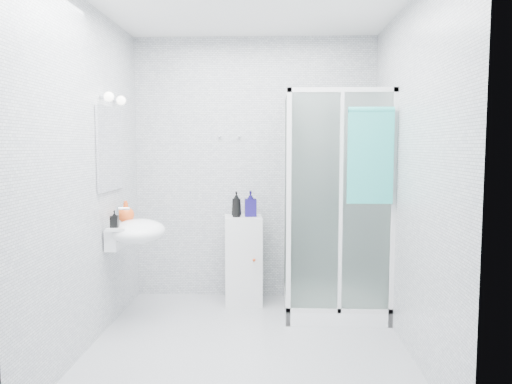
{
  "coord_description": "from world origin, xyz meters",
  "views": [
    {
      "loc": [
        0.21,
        -3.71,
        1.52
      ],
      "look_at": [
        0.05,
        0.35,
        1.15
      ],
      "focal_mm": 35.0,
      "sensor_mm": 36.0,
      "label": 1
    }
  ],
  "objects_px": {
    "shower_enclosure": "(326,265)",
    "shampoo_bottle_b": "(251,204)",
    "wall_basin": "(135,232)",
    "storage_cabinet": "(243,260)",
    "shampoo_bottle_a": "(236,204)",
    "soap_dispenser_black": "(115,219)",
    "soap_dispenser_orange": "(126,211)",
    "hand_towel": "(370,153)"
  },
  "relations": [
    {
      "from": "shower_enclosure",
      "to": "shampoo_bottle_b",
      "type": "xyz_separation_m",
      "value": [
        -0.7,
        0.28,
        0.53
      ]
    },
    {
      "from": "wall_basin",
      "to": "storage_cabinet",
      "type": "relative_size",
      "value": 0.66
    },
    {
      "from": "storage_cabinet",
      "to": "shampoo_bottle_a",
      "type": "distance_m",
      "value": 0.55
    },
    {
      "from": "shower_enclosure",
      "to": "storage_cabinet",
      "type": "relative_size",
      "value": 2.35
    },
    {
      "from": "soap_dispenser_black",
      "to": "storage_cabinet",
      "type": "bearing_deg",
      "value": 36.92
    },
    {
      "from": "shower_enclosure",
      "to": "soap_dispenser_orange",
      "type": "xyz_separation_m",
      "value": [
        -1.77,
        -0.19,
        0.51
      ]
    },
    {
      "from": "soap_dispenser_orange",
      "to": "soap_dispenser_black",
      "type": "bearing_deg",
      "value": -90.48
    },
    {
      "from": "soap_dispenser_orange",
      "to": "shampoo_bottle_b",
      "type": "bearing_deg",
      "value": 23.38
    },
    {
      "from": "shampoo_bottle_a",
      "to": "shampoo_bottle_b",
      "type": "relative_size",
      "value": 0.99
    },
    {
      "from": "hand_towel",
      "to": "soap_dispenser_black",
      "type": "height_order",
      "value": "hand_towel"
    },
    {
      "from": "hand_towel",
      "to": "soap_dispenser_black",
      "type": "distance_m",
      "value": 2.15
    },
    {
      "from": "hand_towel",
      "to": "soap_dispenser_orange",
      "type": "distance_m",
      "value": 2.15
    },
    {
      "from": "wall_basin",
      "to": "hand_towel",
      "type": "relative_size",
      "value": 0.72
    },
    {
      "from": "storage_cabinet",
      "to": "shampoo_bottle_b",
      "type": "relative_size",
      "value": 3.45
    },
    {
      "from": "shampoo_bottle_a",
      "to": "soap_dispenser_black",
      "type": "distance_m",
      "value": 1.19
    },
    {
      "from": "shower_enclosure",
      "to": "shampoo_bottle_b",
      "type": "bearing_deg",
      "value": 158.46
    },
    {
      "from": "storage_cabinet",
      "to": "soap_dispenser_black",
      "type": "distance_m",
      "value": 1.35
    },
    {
      "from": "shampoo_bottle_b",
      "to": "shower_enclosure",
      "type": "bearing_deg",
      "value": -21.54
    },
    {
      "from": "shampoo_bottle_a",
      "to": "soap_dispenser_black",
      "type": "bearing_deg",
      "value": -142.62
    },
    {
      "from": "wall_basin",
      "to": "soap_dispenser_orange",
      "type": "distance_m",
      "value": 0.23
    },
    {
      "from": "shower_enclosure",
      "to": "soap_dispenser_orange",
      "type": "distance_m",
      "value": 1.85
    },
    {
      "from": "soap_dispenser_orange",
      "to": "soap_dispenser_black",
      "type": "relative_size",
      "value": 1.32
    },
    {
      "from": "shower_enclosure",
      "to": "shampoo_bottle_a",
      "type": "distance_m",
      "value": 1.01
    },
    {
      "from": "hand_towel",
      "to": "shampoo_bottle_a",
      "type": "distance_m",
      "value": 1.39
    },
    {
      "from": "hand_towel",
      "to": "soap_dispenser_orange",
      "type": "xyz_separation_m",
      "value": [
        -2.08,
        0.21,
        -0.51
      ]
    },
    {
      "from": "wall_basin",
      "to": "hand_towel",
      "type": "bearing_deg",
      "value": -2.48
    },
    {
      "from": "hand_towel",
      "to": "shampoo_bottle_a",
      "type": "xyz_separation_m",
      "value": [
        -1.14,
        0.63,
        -0.49
      ]
    },
    {
      "from": "shower_enclosure",
      "to": "shampoo_bottle_a",
      "type": "relative_size",
      "value": 8.2
    },
    {
      "from": "storage_cabinet",
      "to": "soap_dispenser_orange",
      "type": "height_order",
      "value": "soap_dispenser_orange"
    },
    {
      "from": "wall_basin",
      "to": "soap_dispenser_orange",
      "type": "xyz_separation_m",
      "value": [
        -0.12,
        0.13,
        0.16
      ]
    },
    {
      "from": "wall_basin",
      "to": "soap_dispenser_black",
      "type": "distance_m",
      "value": 0.25
    },
    {
      "from": "wall_basin",
      "to": "shampoo_bottle_b",
      "type": "xyz_separation_m",
      "value": [
        0.96,
        0.59,
        0.18
      ]
    },
    {
      "from": "wall_basin",
      "to": "soap_dispenser_orange",
      "type": "bearing_deg",
      "value": 132.03
    },
    {
      "from": "shampoo_bottle_b",
      "to": "soap_dispenser_orange",
      "type": "height_order",
      "value": "shampoo_bottle_b"
    },
    {
      "from": "hand_towel",
      "to": "soap_dispenser_orange",
      "type": "relative_size",
      "value": 4.23
    },
    {
      "from": "shampoo_bottle_a",
      "to": "soap_dispenser_black",
      "type": "relative_size",
      "value": 1.75
    },
    {
      "from": "shower_enclosure",
      "to": "shampoo_bottle_b",
      "type": "distance_m",
      "value": 0.92
    },
    {
      "from": "wall_basin",
      "to": "storage_cabinet",
      "type": "distance_m",
      "value": 1.12
    },
    {
      "from": "shampoo_bottle_b",
      "to": "shampoo_bottle_a",
      "type": "bearing_deg",
      "value": -160.13
    },
    {
      "from": "shower_enclosure",
      "to": "shampoo_bottle_a",
      "type": "xyz_separation_m",
      "value": [
        -0.83,
        0.23,
        0.53
      ]
    },
    {
      "from": "storage_cabinet",
      "to": "soap_dispenser_black",
      "type": "bearing_deg",
      "value": -148.84
    },
    {
      "from": "shampoo_bottle_a",
      "to": "soap_dispenser_black",
      "type": "height_order",
      "value": "shampoo_bottle_a"
    }
  ]
}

